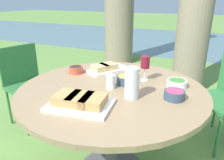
# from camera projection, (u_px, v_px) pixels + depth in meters

# --- Properties ---
(river_strip) EXTENTS (40.00, 4.92, 0.01)m
(river_strip) POSITION_uv_depth(u_px,v_px,m) (194.00, 42.00, 7.25)
(river_strip) COLOR slate
(river_strip) RESTS_ON ground_plane
(dining_table) EXTENTS (1.36, 1.36, 0.77)m
(dining_table) POSITION_uv_depth(u_px,v_px,m) (112.00, 101.00, 1.63)
(dining_table) COLOR #4C4C51
(dining_table) RESTS_ON ground_plane
(chair_near_right) EXTENTS (0.52, 0.54, 0.89)m
(chair_near_right) POSITION_uv_depth(u_px,v_px,m) (26.00, 79.00, 2.45)
(chair_near_right) COLOR #2D6B38
(chair_near_right) RESTS_ON ground_plane
(water_pitcher) EXTENTS (0.10, 0.09, 0.21)m
(water_pitcher) POSITION_uv_depth(u_px,v_px,m) (132.00, 83.00, 1.40)
(water_pitcher) COLOR silver
(water_pitcher) RESTS_ON dining_table
(wine_glass) EXTENTS (0.07, 0.07, 0.20)m
(wine_glass) POSITION_uv_depth(u_px,v_px,m) (145.00, 63.00, 1.68)
(wine_glass) COLOR silver
(wine_glass) RESTS_ON dining_table
(platter_bread_main) EXTENTS (0.35, 0.41, 0.07)m
(platter_bread_main) POSITION_uv_depth(u_px,v_px,m) (106.00, 68.00, 1.93)
(platter_bread_main) COLOR white
(platter_bread_main) RESTS_ON dining_table
(platter_charcuterie) EXTENTS (0.42, 0.32, 0.07)m
(platter_charcuterie) POSITION_uv_depth(u_px,v_px,m) (80.00, 101.00, 1.31)
(platter_charcuterie) COLOR white
(platter_charcuterie) RESTS_ON dining_table
(bowl_fries) EXTENTS (0.14, 0.14, 0.06)m
(bowl_fries) POSITION_uv_depth(u_px,v_px,m) (126.00, 79.00, 1.65)
(bowl_fries) COLOR #334256
(bowl_fries) RESTS_ON dining_table
(bowl_salad) EXTENTS (0.14, 0.14, 0.05)m
(bowl_salad) POSITION_uv_depth(u_px,v_px,m) (177.00, 83.00, 1.60)
(bowl_salad) COLOR white
(bowl_salad) RESTS_ON dining_table
(bowl_olives) EXTENTS (0.12, 0.12, 0.06)m
(bowl_olives) POSITION_uv_depth(u_px,v_px,m) (76.00, 69.00, 1.89)
(bowl_olives) COLOR #B74733
(bowl_olives) RESTS_ON dining_table
(bowl_dip_red) EXTENTS (0.13, 0.13, 0.06)m
(bowl_dip_red) POSITION_uv_depth(u_px,v_px,m) (174.00, 95.00, 1.40)
(bowl_dip_red) COLOR #334256
(bowl_dip_red) RESTS_ON dining_table
(cup_water_near) EXTENTS (0.07, 0.07, 0.10)m
(cup_water_near) POSITION_uv_depth(u_px,v_px,m) (111.00, 82.00, 1.57)
(cup_water_near) COLOR silver
(cup_water_near) RESTS_ON dining_table
(handbag) EXTENTS (0.30, 0.14, 0.37)m
(handbag) POSITION_uv_depth(u_px,v_px,m) (131.00, 95.00, 3.00)
(handbag) COLOR #232328
(handbag) RESTS_ON ground_plane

